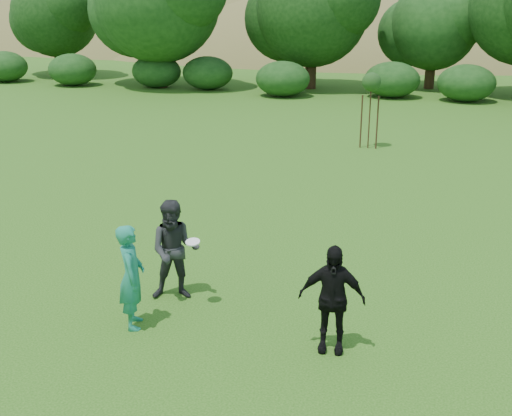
# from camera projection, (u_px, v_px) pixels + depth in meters

# --- Properties ---
(ground) EXTENTS (120.00, 120.00, 0.00)m
(ground) POSITION_uv_depth(u_px,v_px,m) (212.00, 314.00, 11.92)
(ground) COLOR #19470C
(ground) RESTS_ON ground
(player_teal) EXTENTS (0.70, 0.82, 1.91)m
(player_teal) POSITION_uv_depth(u_px,v_px,m) (132.00, 277.00, 11.21)
(player_teal) COLOR #1B7D63
(player_teal) RESTS_ON ground
(player_grey) EXTENTS (1.15, 1.02, 1.99)m
(player_grey) POSITION_uv_depth(u_px,v_px,m) (175.00, 250.00, 12.24)
(player_grey) COLOR #28292B
(player_grey) RESTS_ON ground
(player_black) EXTENTS (1.13, 0.55, 1.87)m
(player_black) POSITION_uv_depth(u_px,v_px,m) (332.00, 299.00, 10.45)
(player_black) COLOR black
(player_black) RESTS_ON ground
(frisbee) EXTENTS (0.27, 0.27, 0.08)m
(frisbee) POSITION_uv_depth(u_px,v_px,m) (193.00, 242.00, 11.76)
(frisbee) COLOR white
(frisbee) RESTS_ON ground
(sapling) EXTENTS (0.70, 0.70, 2.85)m
(sapling) POSITION_uv_depth(u_px,v_px,m) (371.00, 84.00, 23.68)
(sapling) COLOR #3A2317
(sapling) RESTS_ON ground
(hillside) EXTENTS (150.00, 72.00, 52.00)m
(hillside) POSITION_uv_depth(u_px,v_px,m) (399.00, 143.00, 78.21)
(hillside) COLOR olive
(hillside) RESTS_ON ground
(tree_row) EXTENTS (53.92, 10.38, 9.62)m
(tree_row) POSITION_uv_depth(u_px,v_px,m) (439.00, 6.00, 35.61)
(tree_row) COLOR #3A2616
(tree_row) RESTS_ON ground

